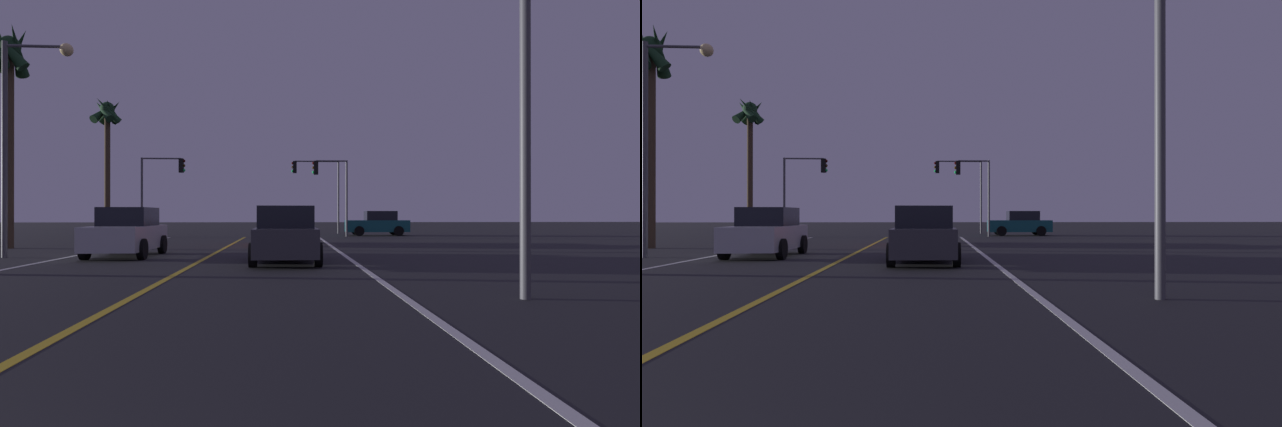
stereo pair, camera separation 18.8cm
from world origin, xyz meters
TOP-DOWN VIEW (x-y plane):
  - lane_edge_right at (4.74, 13.56)m, footprint 0.16×39.12m
  - lane_edge_left at (-4.74, 13.56)m, footprint 0.16×39.12m
  - lane_center_divider at (0.00, 13.56)m, footprint 0.16×39.12m
  - car_lead_same_lane at (2.66, 15.17)m, footprint 2.02×4.30m
  - car_oncoming at (-2.84, 17.97)m, footprint 2.02×4.30m
  - car_crossing_side at (8.99, 35.32)m, footprint 4.30×2.02m
  - car_ahead_far at (2.33, 24.83)m, footprint 2.02×4.30m
  - traffic_light_near_right at (5.52, 33.62)m, footprint 2.35×0.36m
  - traffic_light_near_left at (-5.28, 33.62)m, footprint 2.83×0.36m
  - traffic_light_far_right at (4.90, 39.12)m, footprint 3.66×0.36m
  - street_lamp_left_mid at (-6.21, 17.64)m, footprint 2.33×0.44m
  - palm_tree_left_mid at (-9.18, 22.60)m, footprint 1.88×2.12m
  - palm_tree_left_far at (-8.95, 34.06)m, footprint 2.14×2.25m

SIDE VIEW (x-z plane):
  - lane_edge_right at x=4.74m, z-range 0.00..0.01m
  - lane_edge_left at x=-4.74m, z-range 0.00..0.01m
  - lane_center_divider at x=0.00m, z-range 0.00..0.01m
  - car_lead_same_lane at x=2.66m, z-range -0.03..1.67m
  - car_oncoming at x=-2.84m, z-range -0.03..1.67m
  - car_crossing_side at x=8.99m, z-range -0.03..1.67m
  - car_ahead_far at x=2.33m, z-range -0.03..1.67m
  - traffic_light_near_right at x=5.52m, z-range 1.20..6.24m
  - traffic_light_near_left at x=-5.28m, z-range 1.25..6.37m
  - traffic_light_far_right at x=4.90m, z-range 1.37..6.94m
  - street_lamp_left_mid at x=-6.21m, z-range 1.05..8.34m
  - palm_tree_left_far at x=-8.95m, z-range 2.76..11.84m
  - palm_tree_left_mid at x=-9.18m, z-range 2.81..12.38m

